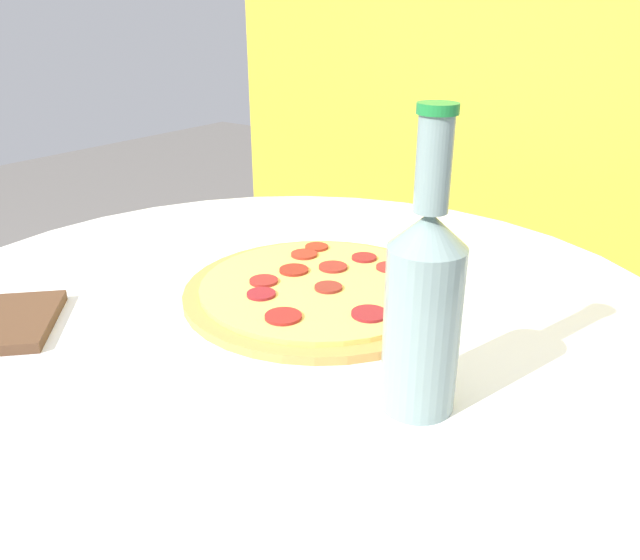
# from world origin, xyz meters

# --- Properties ---
(table) EXTENTS (0.94, 0.94, 0.72)m
(table) POSITION_xyz_m (0.00, 0.00, 0.54)
(table) COLOR white
(table) RESTS_ON ground_plane
(fence_panel) EXTENTS (1.40, 0.04, 1.77)m
(fence_panel) POSITION_xyz_m (0.00, 0.76, 0.89)
(fence_panel) COLOR gold
(fence_panel) RESTS_ON ground_plane
(pizza) EXTENTS (0.33, 0.33, 0.02)m
(pizza) POSITION_xyz_m (0.01, 0.06, 0.72)
(pizza) COLOR #C68E47
(pizza) RESTS_ON table
(beer_bottle) EXTENTS (0.07, 0.07, 0.26)m
(beer_bottle) POSITION_xyz_m (0.22, -0.08, 0.82)
(beer_bottle) COLOR gray
(beer_bottle) RESTS_ON table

